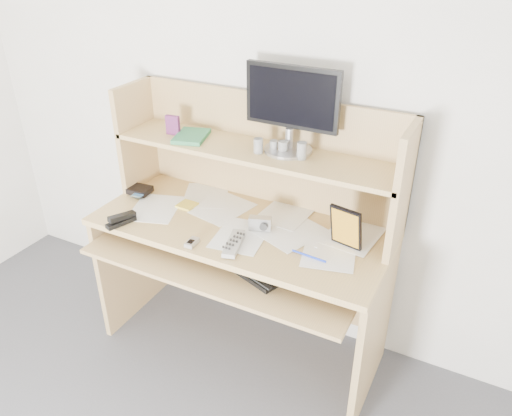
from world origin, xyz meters
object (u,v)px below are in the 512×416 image
at_px(desk, 248,227).
at_px(keyboard, 246,263).
at_px(tv_remote, 234,243).
at_px(monitor, 291,106).
at_px(game_case, 346,227).

relative_size(desk, keyboard, 3.15).
bearing_deg(desk, tv_remote, -75.52).
relative_size(keyboard, monitor, 1.01).
height_order(desk, tv_remote, desk).
distance_m(desk, tv_remote, 0.27).
bearing_deg(keyboard, game_case, 45.63).
relative_size(tv_remote, monitor, 0.47).
xyz_separation_m(desk, tv_remote, (0.06, -0.25, 0.07)).
bearing_deg(monitor, game_case, -26.12).
relative_size(tv_remote, game_case, 1.03).
height_order(keyboard, monitor, monitor).
height_order(desk, monitor, monitor).
bearing_deg(desk, game_case, -5.09).
xyz_separation_m(keyboard, monitor, (0.04, 0.36, 0.62)).
bearing_deg(desk, monitor, 41.76).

